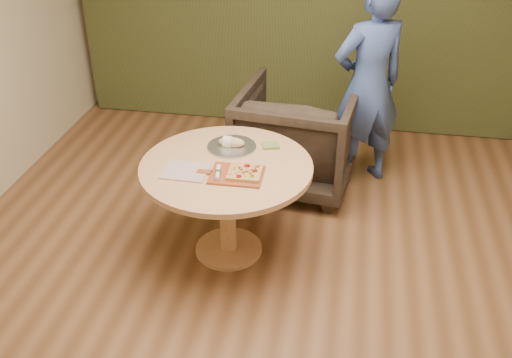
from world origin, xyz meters
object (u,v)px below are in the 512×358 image
at_px(bread_roll, 230,142).
at_px(armchair, 297,132).
at_px(serving_tray, 232,147).
at_px(person_standing, 368,85).
at_px(flatbread_pizza, 245,172).
at_px(pizza_paddle, 235,175).
at_px(cutlery_roll, 218,172).
at_px(pedestal_table, 227,182).

height_order(bread_roll, armchair, armchair).
distance_m(serving_tray, person_standing, 1.38).
distance_m(flatbread_pizza, bread_roll, 0.41).
xyz_separation_m(flatbread_pizza, armchair, (0.22, 1.20, -0.28)).
relative_size(flatbread_pizza, serving_tray, 0.63).
relative_size(pizza_paddle, person_standing, 0.25).
relative_size(cutlery_roll, armchair, 0.20).
relative_size(pizza_paddle, flatbread_pizza, 2.00).
bearing_deg(pizza_paddle, cutlery_roll, -168.30).
height_order(pedestal_table, cutlery_roll, cutlery_roll).
relative_size(pedestal_table, pizza_paddle, 2.69).
bearing_deg(bread_roll, pedestal_table, -84.91).
distance_m(serving_tray, armchair, 0.96).
bearing_deg(serving_tray, flatbread_pizza, -65.28).
bearing_deg(pedestal_table, cutlery_roll, -97.07).
bearing_deg(flatbread_pizza, person_standing, 60.11).
xyz_separation_m(armchair, person_standing, (0.56, 0.16, 0.41)).
bearing_deg(armchair, bread_roll, 70.99).
xyz_separation_m(pedestal_table, flatbread_pizza, (0.16, -0.12, 0.17)).
height_order(serving_tray, bread_roll, bread_roll).
relative_size(pizza_paddle, serving_tray, 1.26).
height_order(flatbread_pizza, cutlery_roll, flatbread_pizza).
bearing_deg(flatbread_pizza, bread_roll, 115.84).
relative_size(flatbread_pizza, bread_roll, 1.16).
xyz_separation_m(bread_roll, armchair, (0.40, 0.83, -0.30)).
height_order(serving_tray, person_standing, person_standing).
distance_m(bread_roll, person_standing, 1.39).
distance_m(pedestal_table, bread_roll, 0.31).
bearing_deg(cutlery_roll, pedestal_table, 73.41).
height_order(cutlery_roll, person_standing, person_standing).
distance_m(pedestal_table, person_standing, 1.58).
height_order(cutlery_roll, bread_roll, bread_roll).
height_order(bread_roll, person_standing, person_standing).
height_order(pizza_paddle, cutlery_roll, cutlery_roll).
bearing_deg(flatbread_pizza, cutlery_roll, -168.25).
bearing_deg(cutlery_roll, bread_roll, 80.78).
xyz_separation_m(pizza_paddle, armchair, (0.29, 1.21, -0.26)).
xyz_separation_m(bread_roll, person_standing, (0.96, 0.99, 0.11)).
bearing_deg(person_standing, armchair, -14.41).
bearing_deg(serving_tray, pedestal_table, -86.96).
xyz_separation_m(pizza_paddle, person_standing, (0.85, 1.37, 0.14)).
relative_size(bread_roll, person_standing, 0.11).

